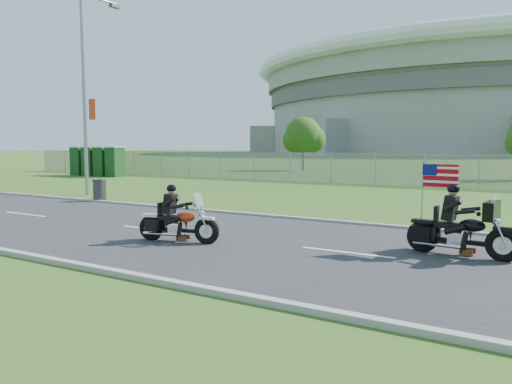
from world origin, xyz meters
The scene contains 15 objects.
ground centered at (0.00, 0.00, 0.00)m, with size 420.00×420.00×0.00m, color #1C4616.
road centered at (0.00, 0.00, 0.02)m, with size 120.00×8.00×0.04m, color #28282B.
curb_north centered at (0.00, 4.05, 0.05)m, with size 120.00×0.18×0.12m, color #9E9B93.
curb_south centered at (0.00, -4.05, 0.05)m, with size 120.00×0.18×0.12m, color #9E9B93.
fence centered at (-5.00, 20.00, 1.00)m, with size 60.00×0.03×2.00m, color gray.
stadium centered at (-20.00, 170.00, 15.58)m, with size 140.40×140.40×29.20m.
streetlight centered at (-11.98, 6.22, 5.64)m, with size 0.90×2.46×10.00m.
porta_toilet_a centered at (-22.00, 17.00, 1.15)m, with size 1.10×1.10×2.30m, color #133D14.
porta_toilet_b centered at (-23.40, 17.00, 1.15)m, with size 1.10×1.10×2.30m, color #133D14.
porta_toilet_c centered at (-24.80, 17.00, 1.15)m, with size 1.10×1.10×2.30m, color #133D14.
porta_toilet_d centered at (-26.20, 17.00, 1.15)m, with size 1.10×1.10×2.30m, color #133D14.
tree_fence_mid centered at (-13.95, 34.04, 3.30)m, with size 3.96×3.69×5.30m.
motorcycle_lead centered at (-0.15, -1.01, 0.48)m, with size 2.18×0.89×1.49m.
motorcycle_follow centered at (6.22, 1.00, 0.56)m, with size 2.42×0.81×2.02m.
trash_can centered at (-9.13, 4.30, 0.48)m, with size 0.56×0.56×0.96m, color #39393E.
Camera 1 is at (8.07, -10.52, 2.45)m, focal length 35.00 mm.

